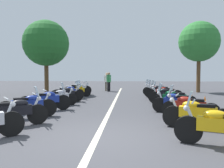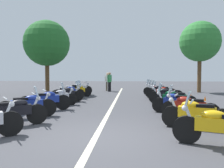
% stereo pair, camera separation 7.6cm
% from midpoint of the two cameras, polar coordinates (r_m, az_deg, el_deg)
% --- Properties ---
extents(ground_plane, '(80.00, 80.00, 0.00)m').
position_cam_midpoint_polar(ground_plane, '(5.86, -4.25, -13.35)').
color(ground_plane, '#424247').
extents(lane_centre_stripe, '(25.28, 0.16, 0.01)m').
position_cam_midpoint_polar(lane_centre_stripe, '(11.59, 0.04, -5.30)').
color(lane_centre_stripe, beige).
rests_on(lane_centre_stripe, ground_plane).
extents(motorcycle_left_row_1, '(1.18, 1.84, 1.21)m').
position_cam_midpoint_polar(motorcycle_left_row_1, '(7.54, -23.76, -6.31)').
color(motorcycle_left_row_1, black).
rests_on(motorcycle_left_row_1, ground_plane).
extents(motorcycle_left_row_2, '(1.18, 1.87, 1.01)m').
position_cam_midpoint_polar(motorcycle_left_row_2, '(8.72, -20.73, -5.08)').
color(motorcycle_left_row_2, black).
rests_on(motorcycle_left_row_2, ground_plane).
extents(motorcycle_left_row_3, '(1.13, 2.05, 1.22)m').
position_cam_midpoint_polar(motorcycle_left_row_3, '(10.15, -16.62, -3.86)').
color(motorcycle_left_row_3, black).
rests_on(motorcycle_left_row_3, ground_plane).
extents(motorcycle_left_row_4, '(1.38, 1.74, 0.98)m').
position_cam_midpoint_polar(motorcycle_left_row_4, '(11.41, -13.84, -3.26)').
color(motorcycle_left_row_4, black).
rests_on(motorcycle_left_row_4, ground_plane).
extents(motorcycle_left_row_5, '(1.20, 1.89, 1.21)m').
position_cam_midpoint_polar(motorcycle_left_row_5, '(12.77, -12.02, -2.52)').
color(motorcycle_left_row_5, black).
rests_on(motorcycle_left_row_5, ground_plane).
extents(motorcycle_left_row_6, '(1.27, 1.87, 1.20)m').
position_cam_midpoint_polar(motorcycle_left_row_6, '(14.09, -11.20, -2.03)').
color(motorcycle_left_row_6, black).
rests_on(motorcycle_left_row_6, ground_plane).
extents(motorcycle_left_row_7, '(1.10, 1.88, 0.99)m').
position_cam_midpoint_polar(motorcycle_left_row_7, '(15.52, -9.10, -1.63)').
color(motorcycle_left_row_7, black).
rests_on(motorcycle_left_row_7, ground_plane).
extents(motorcycle_left_row_8, '(1.10, 1.88, 1.02)m').
position_cam_midpoint_polar(motorcycle_left_row_8, '(16.88, -8.65, -1.22)').
color(motorcycle_left_row_8, black).
rests_on(motorcycle_left_row_8, ground_plane).
extents(motorcycle_right_row_0, '(0.97, 2.04, 1.21)m').
position_cam_midpoint_polar(motorcycle_right_row_0, '(5.53, 25.81, -9.59)').
color(motorcycle_right_row_0, black).
rests_on(motorcycle_right_row_0, ground_plane).
extents(motorcycle_right_row_1, '(0.91, 1.95, 1.00)m').
position_cam_midpoint_polar(motorcycle_right_row_1, '(7.02, 20.41, -7.00)').
color(motorcycle_right_row_1, black).
rests_on(motorcycle_right_row_1, ground_plane).
extents(motorcycle_right_row_2, '(0.99, 1.88, 1.20)m').
position_cam_midpoint_polar(motorcycle_right_row_2, '(8.35, 18.65, -5.40)').
color(motorcycle_right_row_2, black).
rests_on(motorcycle_right_row_2, ground_plane).
extents(motorcycle_right_row_3, '(0.85, 1.93, 1.20)m').
position_cam_midpoint_polar(motorcycle_right_row_3, '(9.50, 15.65, -4.41)').
color(motorcycle_right_row_3, black).
rests_on(motorcycle_right_row_3, ground_plane).
extents(motorcycle_right_row_4, '(0.86, 1.98, 1.19)m').
position_cam_midpoint_polar(motorcycle_right_row_4, '(10.94, 15.16, -3.48)').
color(motorcycle_right_row_4, black).
rests_on(motorcycle_right_row_4, ground_plane).
extents(motorcycle_right_row_5, '(0.83, 1.98, 1.21)m').
position_cam_midpoint_polar(motorcycle_right_row_5, '(12.40, 13.49, -2.70)').
color(motorcycle_right_row_5, black).
rests_on(motorcycle_right_row_5, ground_plane).
extents(motorcycle_right_row_6, '(0.92, 2.07, 1.21)m').
position_cam_midpoint_polar(motorcycle_right_row_6, '(13.71, 12.88, -2.15)').
color(motorcycle_right_row_6, black).
rests_on(motorcycle_right_row_6, ground_plane).
extents(motorcycle_right_row_7, '(0.96, 2.01, 1.21)m').
position_cam_midpoint_polar(motorcycle_right_row_7, '(15.05, 11.85, -1.72)').
color(motorcycle_right_row_7, black).
rests_on(motorcycle_right_row_7, ground_plane).
extents(motorcycle_right_row_8, '(1.02, 1.96, 1.19)m').
position_cam_midpoint_polar(motorcycle_right_row_8, '(16.53, 11.00, -1.35)').
color(motorcycle_right_row_8, black).
rests_on(motorcycle_right_row_8, ground_plane).
extents(traffic_cone_0, '(0.36, 0.36, 0.61)m').
position_cam_midpoint_polar(traffic_cone_0, '(12.30, 19.09, -3.63)').
color(traffic_cone_0, orange).
rests_on(traffic_cone_0, ground_plane).
extents(traffic_cone_1, '(0.36, 0.36, 0.61)m').
position_cam_midpoint_polar(traffic_cone_1, '(11.05, 22.24, -4.38)').
color(traffic_cone_1, orange).
rests_on(traffic_cone_1, ground_plane).
extents(bystander_0, '(0.32, 0.52, 1.68)m').
position_cam_midpoint_polar(bystander_0, '(20.65, -1.44, 0.97)').
color(bystander_0, brown).
rests_on(bystander_0, ground_plane).
extents(bystander_1, '(0.44, 0.35, 1.70)m').
position_cam_midpoint_polar(bystander_1, '(19.84, -0.91, 0.94)').
color(bystander_1, black).
rests_on(bystander_1, ground_plane).
extents(roadside_tree_0, '(3.37, 3.37, 5.97)m').
position_cam_midpoint_polar(roadside_tree_0, '(20.57, 21.05, 9.93)').
color(roadside_tree_0, brown).
rests_on(roadside_tree_0, ground_plane).
extents(roadside_tree_2, '(3.56, 3.56, 5.75)m').
position_cam_midpoint_polar(roadside_tree_2, '(18.57, -16.46, 9.83)').
color(roadside_tree_2, brown).
rests_on(roadside_tree_2, ground_plane).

